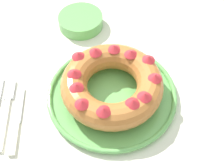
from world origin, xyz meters
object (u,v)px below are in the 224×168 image
serving_dish (112,94)px  side_bowl (81,21)px  bundt_cake (112,84)px  cake_knife (16,125)px  fork (7,109)px

serving_dish → side_bowl: size_ratio=2.45×
bundt_cake → cake_knife: bundt_cake is taller
bundt_cake → cake_knife: size_ratio=1.35×
fork → side_bowl: bearing=55.3°
serving_dish → fork: serving_dish is taller
serving_dish → fork: size_ratio=1.62×
serving_dish → bundt_cake: size_ratio=1.31×
bundt_cake → fork: bearing=-174.6°
side_bowl → cake_knife: bearing=-114.4°
bundt_cake → serving_dish: bearing=14.0°
bundt_cake → cake_knife: bearing=-163.0°
serving_dish → fork: 0.26m
bundt_cake → cake_knife: (-0.23, -0.07, -0.05)m
fork → side_bowl: (0.18, 0.29, 0.01)m
bundt_cake → fork: 0.26m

